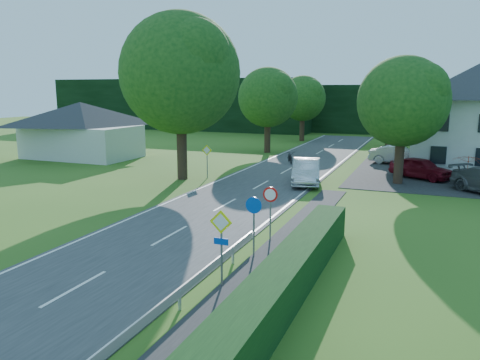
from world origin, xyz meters
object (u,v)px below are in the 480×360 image
at_px(parked_car_red, 421,168).
at_px(motorcycle, 290,157).
at_px(streetlight, 397,116).
at_px(parked_car_silver_a, 398,155).
at_px(parasol, 468,170).
at_px(moving_car, 306,171).

bearing_deg(parked_car_red, motorcycle, 102.06).
distance_m(streetlight, parked_car_silver_a, 7.67).
bearing_deg(motorcycle, parked_car_silver_a, -5.88).
height_order(streetlight, parasol, streetlight).
relative_size(motorcycle, parasol, 0.93).
distance_m(parked_car_red, parked_car_silver_a, 6.55).
relative_size(moving_car, motorcycle, 2.52).
xyz_separation_m(streetlight, parasol, (4.79, -0.50, -3.45)).
distance_m(moving_car, parked_car_red, 8.74).
relative_size(streetlight, parked_car_silver_a, 1.66).
distance_m(parked_car_silver_a, parasol, 8.75).
xyz_separation_m(moving_car, parked_car_red, (7.18, 4.98, -0.08)).
relative_size(moving_car, parked_car_red, 1.15).
height_order(streetlight, parked_car_red, streetlight).
distance_m(parked_car_red, parasol, 3.14).
bearing_deg(parked_car_silver_a, parasol, -140.01).
height_order(moving_car, parked_car_silver_a, moving_car).
bearing_deg(parked_car_silver_a, streetlight, -173.15).
height_order(moving_car, parked_car_red, moving_car).
distance_m(moving_car, motorcycle, 9.05).
height_order(motorcycle, parked_car_red, parked_car_red).
relative_size(parked_car_red, parked_car_silver_a, 0.92).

